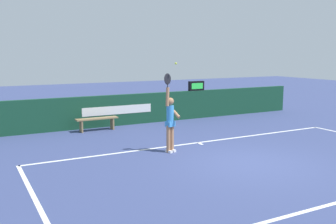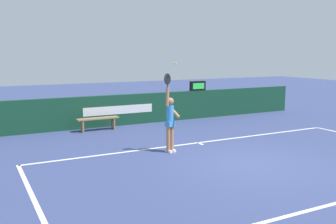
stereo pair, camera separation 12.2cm
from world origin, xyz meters
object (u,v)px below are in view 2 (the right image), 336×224
object	(u,v)px
courtside_bench_near	(98,121)
tennis_ball	(176,63)
tennis_player	(170,120)
speed_display	(198,86)

from	to	relation	value
courtside_bench_near	tennis_ball	bearing A→B (deg)	-76.78
tennis_ball	courtside_bench_near	world-z (taller)	tennis_ball
tennis_ball	courtside_bench_near	xyz separation A→B (m)	(-1.04, 4.43, -2.32)
tennis_player	tennis_ball	bearing A→B (deg)	-69.54
speed_display	tennis_player	size ratio (longest dim) A/B	0.32
speed_display	tennis_ball	size ratio (longest dim) A/B	12.04
speed_display	tennis_ball	distance (m)	6.56
speed_display	tennis_ball	bearing A→B (deg)	-127.86
speed_display	tennis_player	xyz separation A→B (m)	(-4.04, -4.89, -0.51)
speed_display	courtside_bench_near	size ratio (longest dim) A/B	0.47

